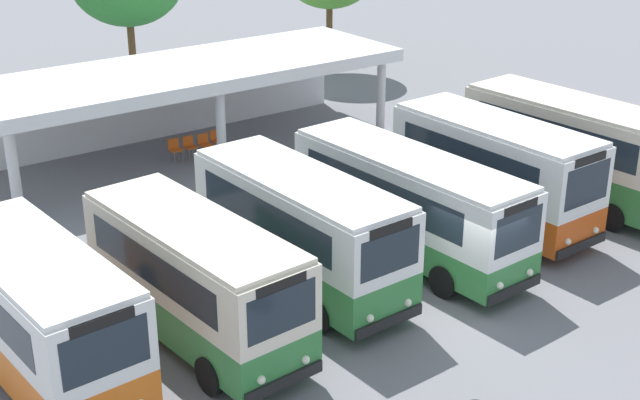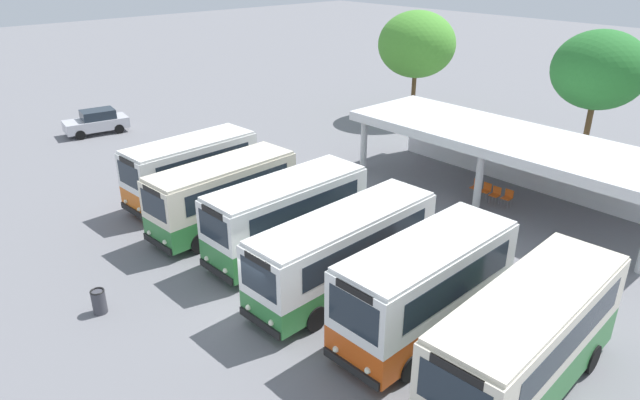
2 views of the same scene
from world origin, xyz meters
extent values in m
plane|color=slate|center=(0.00, 0.00, 0.00)|extent=(180.00, 180.00, 0.00)
cylinder|color=black|center=(-8.84, 1.28, 0.45)|extent=(0.27, 0.91, 0.90)
cylinder|color=black|center=(-10.98, 1.16, 0.45)|extent=(0.27, 0.91, 0.90)
cylinder|color=black|center=(-9.07, 5.32, 0.45)|extent=(0.27, 0.91, 0.90)
cylinder|color=black|center=(-11.22, 5.19, 0.45)|extent=(0.27, 0.91, 0.90)
cube|color=orange|center=(-10.03, 3.24, 0.91)|extent=(2.62, 6.64, 1.06)
cube|color=white|center=(-10.03, 3.24, 2.25)|extent=(2.62, 6.64, 1.62)
cube|color=white|center=(-10.03, 3.24, 3.12)|extent=(2.54, 6.44, 0.12)
cube|color=black|center=(-9.84, -0.04, 0.52)|extent=(2.14, 0.22, 0.28)
cube|color=#1E2833|center=(-9.84, 0.00, 2.30)|extent=(1.84, 0.16, 1.05)
cube|color=black|center=(-9.84, 0.00, 2.94)|extent=(1.35, 0.13, 0.24)
cube|color=#1E2833|center=(-8.92, 3.40, 2.30)|extent=(0.34, 5.21, 0.89)
cube|color=#1E2833|center=(-11.15, 3.27, 2.30)|extent=(0.34, 5.21, 0.89)
sphere|color=#EAEACC|center=(-9.22, 0.00, 0.83)|extent=(0.20, 0.20, 0.20)
sphere|color=#EAEACC|center=(-10.46, -0.07, 0.83)|extent=(0.20, 0.20, 0.20)
cylinder|color=black|center=(-5.26, 0.71, 0.45)|extent=(0.28, 0.91, 0.90)
cylinder|color=black|center=(-7.33, 0.57, 0.45)|extent=(0.28, 0.91, 0.90)
cylinder|color=black|center=(-5.54, 4.93, 0.45)|extent=(0.28, 0.91, 0.90)
cylinder|color=black|center=(-7.61, 4.79, 0.45)|extent=(0.28, 0.91, 0.90)
cube|color=#337F3D|center=(-6.43, 2.75, 0.89)|extent=(2.63, 6.95, 1.02)
cube|color=beige|center=(-6.43, 2.75, 2.20)|extent=(2.63, 6.95, 1.60)
cube|color=beige|center=(-6.43, 2.75, 3.05)|extent=(2.55, 6.74, 0.12)
cube|color=black|center=(-6.21, -0.68, 0.52)|extent=(2.08, 0.24, 0.28)
cube|color=#1E2833|center=(-6.21, -0.64, 2.25)|extent=(1.79, 0.17, 1.04)
cube|color=black|center=(-6.21, -0.64, 2.87)|extent=(1.31, 0.14, 0.24)
cube|color=#1E2833|center=(-5.36, 2.92, 2.25)|extent=(0.40, 5.45, 0.88)
cube|color=#1E2833|center=(-7.52, 2.78, 2.25)|extent=(0.40, 5.45, 0.88)
sphere|color=#EAEACC|center=(-5.61, -0.64, 0.83)|extent=(0.20, 0.20, 0.20)
sphere|color=#EAEACC|center=(-6.81, -0.71, 0.83)|extent=(0.20, 0.20, 0.20)
cylinder|color=black|center=(-1.72, 1.33, 0.45)|extent=(0.25, 0.91, 0.90)
cylinder|color=black|center=(-3.84, 1.27, 0.45)|extent=(0.25, 0.91, 0.90)
cylinder|color=black|center=(-1.85, 5.71, 0.45)|extent=(0.25, 0.91, 0.90)
cylinder|color=black|center=(-3.97, 5.65, 0.45)|extent=(0.25, 0.91, 0.90)
cube|color=#337F3D|center=(-2.84, 3.49, 0.94)|extent=(2.43, 7.13, 1.12)
cube|color=white|center=(-2.84, 3.49, 2.29)|extent=(2.43, 7.13, 1.59)
cube|color=white|center=(-2.84, 3.49, 3.14)|extent=(2.36, 6.91, 0.12)
cube|color=black|center=(-2.74, -0.07, 0.52)|extent=(2.11, 0.16, 0.28)
cube|color=#1E2833|center=(-2.74, -0.03, 2.34)|extent=(1.82, 0.10, 1.03)
cube|color=black|center=(-2.74, -0.03, 2.96)|extent=(1.33, 0.09, 0.24)
cube|color=#1E2833|center=(-1.74, 3.62, 2.34)|extent=(0.21, 5.65, 0.87)
cube|color=#1E2833|center=(-3.95, 3.56, 2.34)|extent=(0.21, 5.65, 0.87)
sphere|color=#EAEACC|center=(-2.12, -0.04, 0.83)|extent=(0.20, 0.20, 0.20)
sphere|color=#EAEACC|center=(-3.35, -0.08, 0.83)|extent=(0.20, 0.20, 0.20)
cylinder|color=black|center=(1.87, 0.83, 0.45)|extent=(0.26, 0.91, 0.90)
cylinder|color=black|center=(-0.16, 0.74, 0.45)|extent=(0.26, 0.91, 0.90)
cylinder|color=black|center=(1.66, 5.75, 0.45)|extent=(0.26, 0.91, 0.90)
cylinder|color=black|center=(-0.37, 5.66, 0.45)|extent=(0.26, 0.91, 0.90)
cube|color=#337F3D|center=(0.75, 3.25, 0.84)|extent=(2.47, 8.02, 0.91)
cube|color=white|center=(0.75, 3.25, 2.12)|extent=(2.47, 8.02, 1.66)
cube|color=white|center=(0.75, 3.25, 3.01)|extent=(2.39, 7.78, 0.12)
cube|color=black|center=(0.92, -0.75, 0.52)|extent=(2.02, 0.19, 0.28)
cube|color=#1E2833|center=(0.92, -0.70, 2.17)|extent=(1.75, 0.13, 1.08)
cube|color=black|center=(0.92, -0.70, 2.83)|extent=(1.28, 0.11, 0.24)
cube|color=#1E2833|center=(1.80, 3.39, 2.17)|extent=(0.31, 6.35, 0.92)
cube|color=#1E2833|center=(-0.31, 3.30, 2.17)|extent=(0.31, 6.35, 0.92)
sphere|color=#EAEACC|center=(1.51, -0.71, 0.83)|extent=(0.20, 0.20, 0.20)
sphere|color=#EAEACC|center=(0.34, -0.76, 0.83)|extent=(0.20, 0.20, 0.20)
cylinder|color=black|center=(5.50, 1.28, 0.45)|extent=(0.24, 0.91, 0.90)
cylinder|color=black|center=(3.30, 1.22, 0.45)|extent=(0.24, 0.91, 0.90)
cylinder|color=black|center=(5.39, 5.49, 0.45)|extent=(0.24, 0.91, 0.90)
cylinder|color=black|center=(3.19, 5.43, 0.45)|extent=(0.24, 0.91, 0.90)
cube|color=#D14C14|center=(4.34, 3.35, 0.91)|extent=(2.48, 6.85, 1.05)
cube|color=white|center=(4.34, 3.35, 2.34)|extent=(2.48, 6.85, 1.82)
cube|color=white|center=(4.34, 3.35, 3.31)|extent=(2.40, 6.65, 0.12)
cube|color=black|center=(4.44, -0.07, 0.52)|extent=(2.18, 0.16, 0.28)
cube|color=#1E2833|center=(4.43, -0.03, 2.39)|extent=(1.88, 0.10, 1.18)
cube|color=black|center=(4.43, -0.03, 3.13)|extent=(1.38, 0.09, 0.24)
cube|color=#1E2833|center=(5.48, 3.49, 2.39)|extent=(0.18, 5.43, 1.00)
cube|color=#1E2833|center=(3.20, 3.42, 2.39)|extent=(0.18, 5.43, 1.00)
sphere|color=#EAEACC|center=(5.07, -0.04, 0.83)|extent=(0.20, 0.20, 0.20)
sphere|color=#EAEACC|center=(3.80, -0.08, 0.83)|extent=(0.20, 0.20, 0.20)
cylinder|color=black|center=(8.87, 5.65, 0.45)|extent=(0.28, 0.91, 0.90)
cylinder|color=black|center=(6.70, 5.51, 0.45)|extent=(0.28, 0.91, 0.90)
cube|color=#337F3D|center=(7.94, 3.20, 0.98)|extent=(2.75, 7.80, 1.19)
cube|color=beige|center=(7.94, 3.20, 2.42)|extent=(2.75, 7.80, 1.71)
cube|color=beige|center=(7.94, 3.20, 3.34)|extent=(2.67, 7.57, 0.12)
cube|color=#1E2833|center=(8.18, -0.61, 2.47)|extent=(1.87, 0.17, 1.11)
cube|color=black|center=(8.18, -0.61, 3.16)|extent=(1.37, 0.14, 0.24)
cube|color=#1E2833|center=(9.06, 3.37, 2.47)|extent=(0.43, 6.13, 0.94)
cube|color=#1E2833|center=(6.81, 3.23, 2.47)|extent=(0.43, 6.13, 0.94)
cylinder|color=black|center=(-23.77, 2.76, 0.32)|extent=(0.27, 0.66, 0.64)
cylinder|color=black|center=(-25.41, 3.01, 0.32)|extent=(0.27, 0.66, 0.64)
cylinder|color=black|center=(-23.39, 5.26, 0.32)|extent=(0.27, 0.66, 0.64)
cylinder|color=black|center=(-25.03, 5.51, 0.32)|extent=(0.27, 0.66, 0.64)
cube|color=silver|center=(-24.40, 4.13, 0.67)|extent=(2.36, 4.30, 0.70)
cube|color=#1E2833|center=(-24.37, 4.33, 1.32)|extent=(1.80, 2.32, 0.60)
cylinder|color=silver|center=(-7.45, 12.72, 1.60)|extent=(0.36, 0.36, 3.20)
cylinder|color=silver|center=(0.09, 12.72, 1.60)|extent=(0.36, 0.36, 3.20)
cube|color=white|center=(0.09, 17.27, 1.60)|extent=(15.88, 0.20, 3.20)
cube|color=white|center=(0.09, 14.90, 3.30)|extent=(16.38, 5.45, 0.20)
cube|color=white|center=(0.09, 12.22, 3.06)|extent=(16.38, 0.10, 0.28)
cylinder|color=slate|center=(-0.81, 14.08, 0.22)|extent=(0.03, 0.03, 0.44)
cylinder|color=slate|center=(-1.16, 14.08, 0.22)|extent=(0.03, 0.03, 0.44)
cylinder|color=slate|center=(-0.81, 14.43, 0.22)|extent=(0.03, 0.03, 0.44)
cylinder|color=slate|center=(-1.17, 14.43, 0.22)|extent=(0.03, 0.03, 0.44)
cube|color=#D85919|center=(-0.99, 14.25, 0.46)|extent=(0.45, 0.45, 0.04)
cube|color=#D85919|center=(-0.99, 14.45, 0.66)|extent=(0.44, 0.05, 0.40)
cylinder|color=slate|center=(-0.21, 14.04, 0.22)|extent=(0.03, 0.03, 0.44)
cylinder|color=slate|center=(-0.56, 14.03, 0.22)|extent=(0.03, 0.03, 0.44)
cylinder|color=slate|center=(-0.22, 14.39, 0.22)|extent=(0.03, 0.03, 0.44)
cylinder|color=slate|center=(-0.57, 14.39, 0.22)|extent=(0.03, 0.03, 0.44)
cube|color=#D85919|center=(-0.39, 14.21, 0.46)|extent=(0.45, 0.45, 0.04)
cube|color=#D85919|center=(-0.39, 14.41, 0.66)|extent=(0.44, 0.05, 0.40)
cylinder|color=slate|center=(0.39, 13.96, 0.22)|extent=(0.03, 0.03, 0.44)
cylinder|color=slate|center=(0.03, 13.95, 0.22)|extent=(0.03, 0.03, 0.44)
cylinder|color=slate|center=(0.38, 14.31, 0.22)|extent=(0.03, 0.03, 0.44)
cylinder|color=slate|center=(0.03, 14.30, 0.22)|extent=(0.03, 0.03, 0.44)
cube|color=#D85919|center=(0.21, 14.13, 0.46)|extent=(0.45, 0.45, 0.04)
cube|color=#D85919|center=(0.20, 14.33, 0.66)|extent=(0.44, 0.05, 0.40)
cylinder|color=slate|center=(0.98, 14.08, 0.22)|extent=(0.03, 0.03, 0.44)
cylinder|color=slate|center=(0.63, 14.08, 0.22)|extent=(0.03, 0.03, 0.44)
cylinder|color=slate|center=(0.97, 14.44, 0.22)|extent=(0.03, 0.03, 0.44)
cylinder|color=slate|center=(0.62, 14.43, 0.22)|extent=(0.03, 0.03, 0.44)
cube|color=#D85919|center=(0.80, 14.26, 0.46)|extent=(0.45, 0.45, 0.04)
cube|color=#D85919|center=(0.80, 14.46, 0.66)|extent=(0.44, 0.05, 0.40)
cylinder|color=brown|center=(0.94, 21.76, 1.94)|extent=(0.32, 0.32, 3.88)
ellipsoid|color=#28722D|center=(0.94, 21.76, 5.72)|extent=(4.92, 4.92, 4.18)
cylinder|color=brown|center=(-12.56, 23.24, 1.65)|extent=(0.32, 0.32, 3.30)
ellipsoid|color=#4C9933|center=(-12.56, 23.24, 5.35)|extent=(5.49, 5.49, 4.67)
cylinder|color=#3F3F47|center=(-3.88, -4.11, 0.42)|extent=(0.48, 0.48, 0.85)
torus|color=black|center=(-3.88, -4.11, 0.87)|extent=(0.49, 0.49, 0.06)
camera|label=1|loc=(-15.11, -14.18, 11.53)|focal=49.95mm
camera|label=2|loc=(13.45, -9.37, 11.65)|focal=31.72mm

